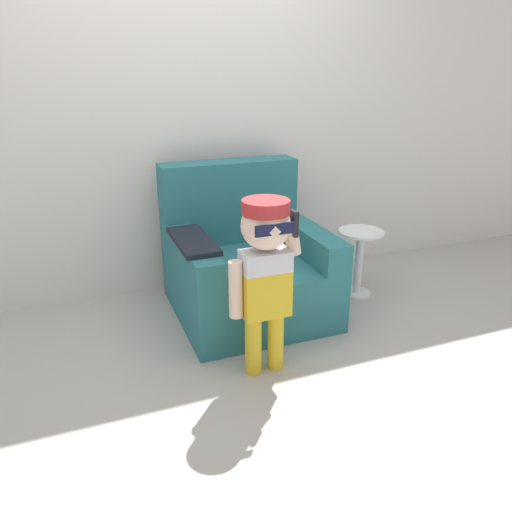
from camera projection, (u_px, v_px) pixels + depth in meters
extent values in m
plane|color=#ADA89E|center=(227.00, 332.00, 3.10)|extent=(10.00, 10.00, 0.00)
cube|color=silver|center=(185.00, 105.00, 3.36)|extent=(10.00, 0.05, 2.60)
cube|color=#286B70|center=(249.00, 285.00, 3.29)|extent=(0.94, 0.98, 0.39)
cube|color=#286B70|center=(229.00, 201.00, 3.46)|extent=(0.94, 0.21, 0.56)
cube|color=#286B70|center=(194.00, 258.00, 2.97)|extent=(0.16, 0.77, 0.18)
cube|color=#286B70|center=(311.00, 242.00, 3.23)|extent=(0.16, 0.77, 0.18)
cube|color=black|center=(193.00, 241.00, 2.93)|extent=(0.20, 0.54, 0.03)
cylinder|color=gold|center=(254.00, 344.00, 2.65)|extent=(0.09, 0.09, 0.34)
cylinder|color=gold|center=(275.00, 340.00, 2.69)|extent=(0.09, 0.09, 0.34)
cube|color=gold|center=(265.00, 293.00, 2.56)|extent=(0.25, 0.14, 0.25)
cube|color=silver|center=(265.00, 261.00, 2.50)|extent=(0.25, 0.14, 0.11)
sphere|color=beige|center=(266.00, 225.00, 2.43)|extent=(0.25, 0.25, 0.25)
cylinder|color=#B22828|center=(266.00, 207.00, 2.40)|extent=(0.24, 0.24, 0.07)
cube|color=#B22828|center=(257.00, 206.00, 2.50)|extent=(0.14, 0.11, 0.01)
cube|color=#0F1433|center=(275.00, 230.00, 2.33)|extent=(0.20, 0.01, 0.05)
cylinder|color=beige|center=(236.00, 290.00, 2.49)|extent=(0.07, 0.07, 0.30)
cylinder|color=beige|center=(292.00, 238.00, 2.51)|extent=(0.10, 0.07, 0.18)
cube|color=black|center=(294.00, 223.00, 2.46)|extent=(0.02, 0.07, 0.13)
cylinder|color=white|center=(356.00, 293.00, 3.61)|extent=(0.21, 0.21, 0.02)
cylinder|color=white|center=(359.00, 264.00, 3.53)|extent=(0.06, 0.06, 0.47)
cylinder|color=white|center=(361.00, 232.00, 3.44)|extent=(0.32, 0.32, 0.02)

